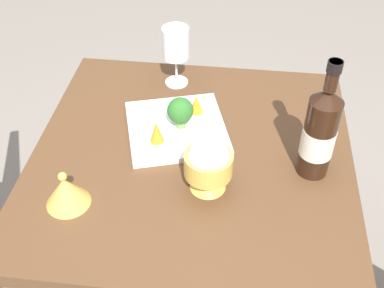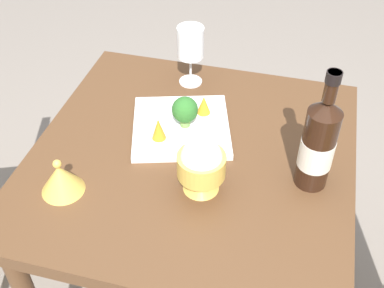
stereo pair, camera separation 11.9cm
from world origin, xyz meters
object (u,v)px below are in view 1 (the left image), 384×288
object	(u,v)px
wine_glass	(176,45)
rice_bowl	(208,164)
carrot_garnish_right	(196,104)
carrot_garnish_left	(156,132)
serving_plate	(177,128)
rice_bowl_lid	(66,191)
wine_bottle	(320,132)
broccoli_floret	(180,111)

from	to	relation	value
wine_glass	rice_bowl	distance (m)	0.43
rice_bowl	carrot_garnish_right	size ratio (longest dim) A/B	2.71
carrot_garnish_left	carrot_garnish_right	world-z (taller)	carrot_garnish_left
carrot_garnish_right	wine_glass	bearing A→B (deg)	26.66
wine_glass	serving_plate	xyz separation A→B (m)	(-0.22, -0.03, -0.12)
serving_plate	carrot_garnish_left	size ratio (longest dim) A/B	5.15
serving_plate	wine_glass	bearing A→B (deg)	8.26
rice_bowl	serving_plate	bearing A→B (deg)	27.90
wine_glass	rice_bowl_lid	world-z (taller)	wine_glass
wine_glass	serving_plate	bearing A→B (deg)	-171.74
rice_bowl_lid	serving_plate	world-z (taller)	rice_bowl_lid
carrot_garnish_right	wine_bottle	bearing A→B (deg)	-119.79
rice_bowl_lid	carrot_garnish_right	world-z (taller)	rice_bowl_lid
wine_glass	carrot_garnish_left	distance (m)	0.29
wine_bottle	serving_plate	xyz separation A→B (m)	(0.11, 0.34, -0.11)
wine_glass	serving_plate	world-z (taller)	wine_glass
rice_bowl_lid	broccoli_floret	distance (m)	0.35
rice_bowl_lid	broccoli_floret	size ratio (longest dim) A/B	1.17
rice_bowl	rice_bowl_lid	world-z (taller)	rice_bowl
rice_bowl	rice_bowl_lid	bearing A→B (deg)	105.81
carrot_garnish_right	rice_bowl_lid	bearing A→B (deg)	143.88
rice_bowl_lid	broccoli_floret	world-z (taller)	broccoli_floret
rice_bowl_lid	serving_plate	size ratio (longest dim) A/B	0.32
broccoli_floret	carrot_garnish_left	distance (m)	0.08
wine_bottle	broccoli_floret	world-z (taller)	wine_bottle
rice_bowl	rice_bowl_lid	size ratio (longest dim) A/B	1.42
rice_bowl	carrot_garnish_left	distance (m)	0.19
wine_glass	broccoli_floret	world-z (taller)	wine_glass
wine_bottle	serving_plate	bearing A→B (deg)	72.86
rice_bowl_lid	carrot_garnish_right	xyz separation A→B (m)	(0.34, -0.25, 0.00)
rice_bowl_lid	carrot_garnish_left	size ratio (longest dim) A/B	1.65
rice_bowl	carrot_garnish_left	world-z (taller)	rice_bowl
broccoli_floret	carrot_garnish_right	distance (m)	0.08
serving_plate	carrot_garnish_left	bearing A→B (deg)	148.39
wine_glass	serving_plate	distance (m)	0.25
broccoli_floret	rice_bowl_lid	bearing A→B (deg)	142.12
rice_bowl_lid	carrot_garnish_right	distance (m)	0.42
wine_bottle	rice_bowl_lid	bearing A→B (deg)	107.37
wine_bottle	broccoli_floret	distance (m)	0.35
wine_glass	serving_plate	size ratio (longest dim) A/B	0.57
rice_bowl	carrot_garnish_right	world-z (taller)	rice_bowl
wine_bottle	carrot_garnish_right	size ratio (longest dim) A/B	5.83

